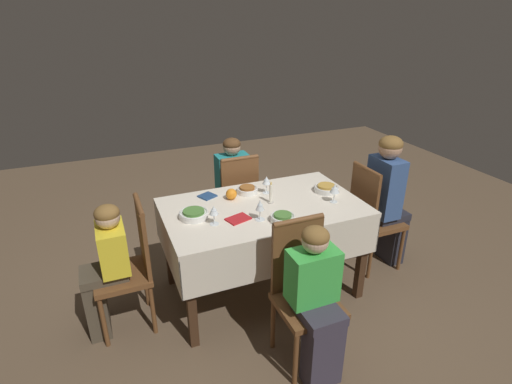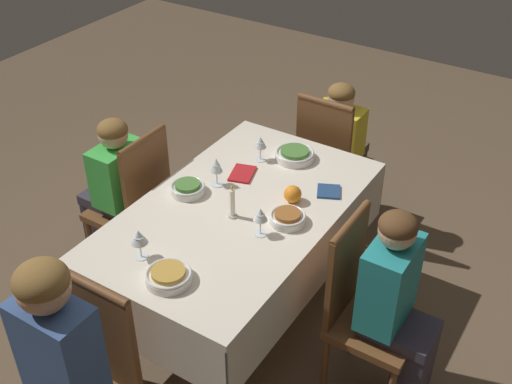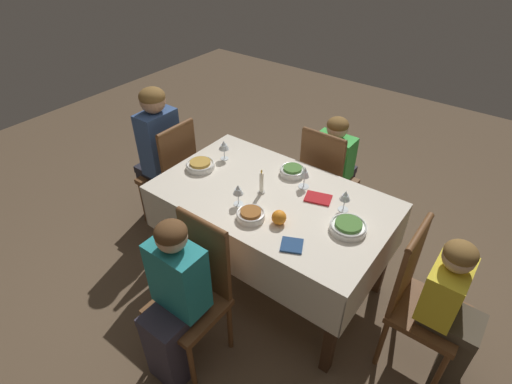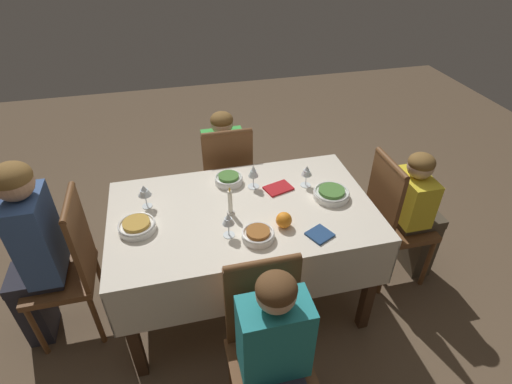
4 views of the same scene
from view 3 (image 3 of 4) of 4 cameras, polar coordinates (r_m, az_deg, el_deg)
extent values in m
plane|color=brown|center=(3.08, 1.97, -12.11)|extent=(8.00, 8.00, 0.00)
cube|color=silver|center=(2.56, 2.33, -0.78)|extent=(1.50, 0.90, 0.04)
cube|color=silver|center=(2.40, -3.95, -9.10)|extent=(1.50, 0.01, 0.29)
cube|color=silver|center=(2.96, 7.19, 0.88)|extent=(1.50, 0.01, 0.29)
cube|color=silver|center=(3.05, -9.32, 1.89)|extent=(0.01, 0.90, 0.29)
cube|color=silver|center=(2.44, 17.02, -10.29)|extent=(0.01, 0.90, 0.29)
cube|color=#3D2616|center=(2.96, -13.11, -5.51)|extent=(0.06, 0.06, 0.74)
cube|color=#3D2616|center=(2.38, 10.77, -18.92)|extent=(0.06, 0.06, 0.74)
cube|color=#3D2616|center=(3.36, -3.64, 1.33)|extent=(0.06, 0.06, 0.74)
cube|color=#3D2616|center=(2.87, 17.97, -8.23)|extent=(0.06, 0.06, 0.74)
cube|color=brown|center=(3.38, -12.51, 1.85)|extent=(0.38, 0.38, 0.04)
cube|color=brown|center=(3.12, -10.97, 4.85)|extent=(0.03, 0.35, 0.50)
cylinder|color=brown|center=(3.00, -11.52, 8.93)|extent=(0.04, 0.34, 0.04)
cylinder|color=brown|center=(3.70, -11.93, 1.01)|extent=(0.03, 0.03, 0.41)
cylinder|color=brown|center=(3.54, -15.76, -1.49)|extent=(0.03, 0.03, 0.41)
cylinder|color=brown|center=(3.49, -8.25, -0.87)|extent=(0.03, 0.03, 0.41)
cylinder|color=brown|center=(3.33, -12.14, -3.61)|extent=(0.03, 0.03, 0.41)
cube|color=brown|center=(2.52, 23.39, -15.77)|extent=(0.38, 0.38, 0.04)
cube|color=brown|center=(2.34, 20.96, -9.99)|extent=(0.03, 0.35, 0.50)
cylinder|color=brown|center=(2.17, 22.38, -5.39)|extent=(0.04, 0.34, 0.04)
cylinder|color=brown|center=(2.60, 24.57, -22.74)|extent=(0.03, 0.03, 0.41)
cylinder|color=brown|center=(2.80, 26.54, -17.60)|extent=(0.03, 0.03, 0.41)
cylinder|color=brown|center=(2.61, 17.44, -19.90)|extent=(0.03, 0.03, 0.41)
cylinder|color=brown|center=(2.81, 20.07, -15.06)|extent=(0.03, 0.03, 0.41)
cube|color=brown|center=(3.29, 10.30, 1.11)|extent=(0.38, 0.38, 0.04)
cube|color=brown|center=(3.01, 9.26, 3.76)|extent=(0.35, 0.03, 0.50)
cylinder|color=brown|center=(2.88, 9.74, 7.96)|extent=(0.34, 0.04, 0.04)
cylinder|color=brown|center=(3.50, 13.53, -1.61)|extent=(0.03, 0.03, 0.41)
cylinder|color=brown|center=(3.60, 8.87, 0.31)|extent=(0.03, 0.03, 0.41)
cylinder|color=brown|center=(3.26, 11.02, -4.50)|extent=(0.03, 0.03, 0.41)
cylinder|color=brown|center=(3.37, 6.11, -2.34)|extent=(0.03, 0.03, 0.41)
cube|color=brown|center=(2.39, -9.75, -15.92)|extent=(0.38, 0.38, 0.04)
cube|color=brown|center=(2.27, -7.31, -9.03)|extent=(0.35, 0.03, 0.50)
cylinder|color=brown|center=(2.09, -7.83, -4.22)|extent=(0.34, 0.04, 0.04)
cylinder|color=brown|center=(2.60, -14.60, -19.24)|extent=(0.03, 0.03, 0.41)
cylinder|color=brown|center=(2.45, -9.13, -23.45)|extent=(0.03, 0.03, 0.41)
cylinder|color=brown|center=(2.71, -9.27, -14.96)|extent=(0.03, 0.03, 0.41)
cylinder|color=brown|center=(2.57, -3.76, -18.58)|extent=(0.03, 0.03, 0.41)
cube|color=#282833|center=(3.63, -14.21, 0.23)|extent=(0.14, 0.22, 0.45)
cube|color=#282833|center=(3.43, -13.90, 3.18)|extent=(0.31, 0.24, 0.06)
cube|color=#38568E|center=(3.22, -13.63, 6.92)|extent=(0.18, 0.30, 0.51)
sphere|color=tan|center=(3.07, -14.56, 12.51)|extent=(0.19, 0.19, 0.19)
ellipsoid|color=brown|center=(3.06, -14.66, 13.08)|extent=(0.19, 0.19, 0.13)
cube|color=#4C4233|center=(2.68, 26.45, -20.10)|extent=(0.14, 0.22, 0.45)
cube|color=#4C4233|center=(2.49, 26.19, -16.02)|extent=(0.31, 0.24, 0.06)
cube|color=yellow|center=(2.35, 25.46, -12.41)|extent=(0.18, 0.30, 0.32)
sphere|color=beige|center=(2.19, 27.04, -8.33)|extent=(0.16, 0.16, 0.16)
ellipsoid|color=brown|center=(2.18, 27.24, -7.81)|extent=(0.16, 0.16, 0.11)
cube|color=#383342|center=(3.56, 11.46, -0.12)|extent=(0.22, 0.14, 0.45)
cube|color=#383342|center=(3.35, 11.31, 2.70)|extent=(0.24, 0.31, 0.06)
cube|color=green|center=(3.17, 11.03, 5.02)|extent=(0.30, 0.18, 0.34)
sphere|color=beige|center=(3.06, 11.56, 8.94)|extent=(0.16, 0.16, 0.16)
ellipsoid|color=brown|center=(3.04, 11.62, 9.41)|extent=(0.16, 0.16, 0.11)
cube|color=#383342|center=(2.50, -12.66, -21.56)|extent=(0.23, 0.14, 0.45)
cube|color=#383342|center=(2.31, -11.93, -16.86)|extent=(0.24, 0.31, 0.06)
cube|color=teal|center=(2.16, -11.07, -11.76)|extent=(0.30, 0.18, 0.41)
sphere|color=#D6A884|center=(1.97, -12.01, -6.29)|extent=(0.16, 0.16, 0.16)
ellipsoid|color=brown|center=(1.95, -12.12, -5.68)|extent=(0.16, 0.16, 0.11)
cylinder|color=white|center=(2.82, -7.94, 3.70)|extent=(0.20, 0.20, 0.04)
torus|color=white|center=(2.80, -7.98, 4.08)|extent=(0.19, 0.19, 0.01)
cylinder|color=gold|center=(2.80, -7.99, 4.18)|extent=(0.14, 0.14, 0.02)
cylinder|color=white|center=(2.91, -4.51, 4.80)|extent=(0.06, 0.06, 0.00)
cylinder|color=white|center=(2.89, -4.54, 5.49)|extent=(0.01, 0.01, 0.08)
cone|color=white|center=(2.85, -4.61, 6.72)|extent=(0.08, 0.08, 0.07)
cylinder|color=white|center=(2.86, -4.60, 6.49)|extent=(0.05, 0.05, 0.03)
cylinder|color=white|center=(2.34, 13.01, -4.99)|extent=(0.21, 0.21, 0.04)
torus|color=white|center=(2.32, 13.08, -4.59)|extent=(0.21, 0.21, 0.01)
cylinder|color=#4C7F38|center=(2.32, 13.10, -4.48)|extent=(0.15, 0.15, 0.02)
cylinder|color=white|center=(2.48, 12.34, -2.43)|extent=(0.06, 0.06, 0.00)
cylinder|color=white|center=(2.46, 12.46, -1.73)|extent=(0.01, 0.01, 0.07)
cone|color=white|center=(2.42, 12.67, -0.45)|extent=(0.07, 0.07, 0.06)
cylinder|color=white|center=(2.43, 12.63, -0.69)|extent=(0.04, 0.04, 0.03)
cylinder|color=white|center=(2.74, 5.22, 2.88)|extent=(0.17, 0.17, 0.04)
torus|color=white|center=(2.73, 5.25, 3.27)|extent=(0.17, 0.17, 0.01)
cylinder|color=#4C7F38|center=(2.72, 5.26, 3.37)|extent=(0.13, 0.13, 0.02)
cylinder|color=white|center=(2.63, 6.82, 0.80)|extent=(0.07, 0.07, 0.00)
cylinder|color=white|center=(2.61, 6.88, 1.50)|extent=(0.01, 0.01, 0.07)
cone|color=white|center=(2.57, 7.00, 2.88)|extent=(0.06, 0.06, 0.08)
cylinder|color=white|center=(2.58, 6.97, 2.60)|extent=(0.04, 0.04, 0.03)
cylinder|color=white|center=(2.35, -0.75, -3.42)|extent=(0.17, 0.17, 0.04)
torus|color=white|center=(2.34, -0.75, -3.01)|extent=(0.17, 0.17, 0.01)
cylinder|color=#995B28|center=(2.34, -0.76, -2.90)|extent=(0.12, 0.12, 0.02)
cylinder|color=white|center=(2.47, -2.52, -1.70)|extent=(0.06, 0.06, 0.00)
cylinder|color=white|center=(2.45, -2.54, -0.95)|extent=(0.01, 0.01, 0.08)
cone|color=white|center=(2.40, -2.58, 0.39)|extent=(0.07, 0.07, 0.06)
cylinder|color=white|center=(2.41, -2.58, 0.15)|extent=(0.04, 0.04, 0.03)
cylinder|color=beige|center=(2.56, 0.77, 0.01)|extent=(0.05, 0.05, 0.01)
cylinder|color=white|center=(2.52, 0.78, 1.38)|extent=(0.03, 0.03, 0.14)
ellipsoid|color=#F9C64C|center=(2.47, 0.80, 2.93)|extent=(0.01, 0.01, 0.03)
sphere|color=orange|center=(2.31, 3.31, -3.64)|extent=(0.09, 0.09, 0.09)
cube|color=navy|center=(2.20, 5.14, -7.58)|extent=(0.16, 0.15, 0.01)
cube|color=red|center=(2.54, 8.86, -0.89)|extent=(0.19, 0.16, 0.01)
camera|label=1|loc=(4.18, 41.27, 26.35)|focal=28.00mm
camera|label=2|loc=(3.22, -57.26, 28.04)|focal=45.00mm
camera|label=4|loc=(1.48, -58.96, 15.78)|focal=28.00mm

